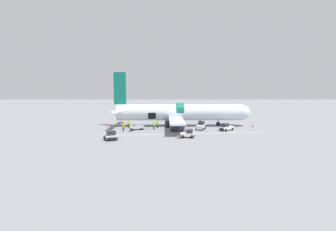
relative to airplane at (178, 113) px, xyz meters
The scene contains 18 objects.
ground_plane 6.25m from the airplane, 76.97° to the right, with size 500.00×500.00×0.00m, color slate.
apron_marking_line 10.77m from the airplane, 84.94° to the right, with size 29.57×3.24×0.01m.
airplane is the anchor object (origin of this frame).
baggage_tug_lead 19.68m from the airplane, 127.29° to the right, with size 2.68×3.13×1.55m.
baggage_tug_mid 11.83m from the airplane, 34.14° to the right, with size 3.29×2.85×1.52m.
baggage_tug_rear 7.31m from the airplane, 48.38° to the right, with size 2.46×3.39×1.78m.
baggage_tug_spare 13.93m from the airplane, 85.89° to the right, with size 2.44×2.17×1.45m.
baggage_cart_loading 10.60m from the airplane, 148.07° to the right, with size 3.71×2.49×0.91m.
ground_crew_loader_a 13.54m from the airplane, 148.35° to the right, with size 0.53×0.53×1.65m.
ground_crew_loader_b 12.77m from the airplane, 160.68° to the right, with size 0.63×0.48×1.80m.
ground_crew_driver 5.88m from the airplane, 149.20° to the right, with size 0.53×0.47×1.56m.
ground_crew_supervisor 12.69m from the airplane, 141.61° to the right, with size 0.38×0.56×1.63m.
ground_crew_helper 11.56m from the airplane, 165.96° to the right, with size 0.56×0.56×1.75m.
ground_crew_marshal 7.65m from the airplane, 136.60° to the right, with size 0.47×0.54×1.58m.
safety_cone_nose 17.35m from the airplane, ahead, with size 0.51×0.51×0.70m.
safety_cone_engine_left 14.87m from the airplane, 92.68° to the right, with size 0.53×0.53×0.68m.
safety_cone_wingtip 8.02m from the airplane, 81.79° to the right, with size 0.46×0.46×0.59m.
safety_cone_tail 16.05m from the airplane, behind, with size 0.61×0.61×0.61m.
Camera 1 is at (-4.05, -46.55, 7.51)m, focal length 24.00 mm.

